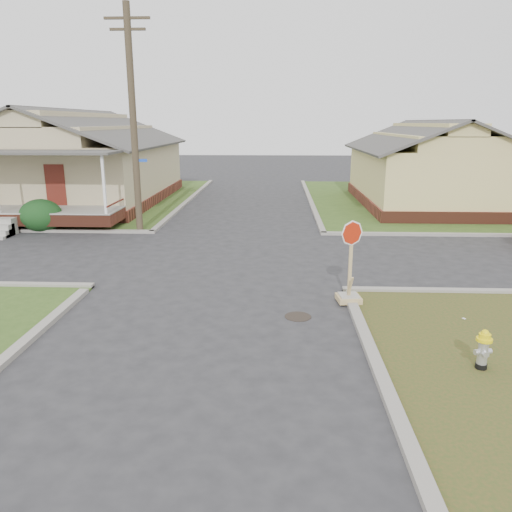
{
  "coord_description": "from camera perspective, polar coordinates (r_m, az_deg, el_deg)",
  "views": [
    {
      "loc": [
        1.68,
        -11.74,
        4.53
      ],
      "look_at": [
        1.12,
        1.0,
        1.1
      ],
      "focal_mm": 35.0,
      "sensor_mm": 36.0,
      "label": 1
    }
  ],
  "objects": [
    {
      "name": "utility_pole",
      "position": [
        21.46,
        -13.87,
        14.99
      ],
      "size": [
        1.8,
        0.28,
        9.0
      ],
      "color": "#3C3022",
      "rests_on": "ground"
    },
    {
      "name": "corner_house",
      "position": [
        30.81,
        -20.08,
        9.98
      ],
      "size": [
        10.1,
        15.5,
        5.3
      ],
      "color": "brown",
      "rests_on": "ground"
    },
    {
      "name": "side_house_yellow",
      "position": [
        29.53,
        19.16,
        9.7
      ],
      "size": [
        7.6,
        11.6,
        4.7
      ],
      "color": "brown",
      "rests_on": "ground"
    },
    {
      "name": "stop_sign",
      "position": [
        13.02,
        10.62,
        -3.2
      ],
      "size": [
        0.6,
        0.59,
        2.13
      ],
      "rotation": [
        0.0,
        0.0,
        0.12
      ],
      "color": "tan",
      "rests_on": "ground"
    },
    {
      "name": "manhole",
      "position": [
        12.12,
        4.82,
        -6.91
      ],
      "size": [
        0.64,
        0.64,
        0.01
      ],
      "primitive_type": "cylinder",
      "color": "black",
      "rests_on": "ground"
    },
    {
      "name": "verge_far_left",
      "position": [
        33.47,
        -23.66,
        6.07
      ],
      "size": [
        19.0,
        19.0,
        0.05
      ],
      "primitive_type": "cube",
      "color": "#344F1C",
      "rests_on": "ground"
    },
    {
      "name": "curbs",
      "position": [
        17.42,
        -3.11,
        -0.04
      ],
      "size": [
        80.0,
        40.0,
        0.12
      ],
      "primitive_type": null,
      "color": "gray",
      "rests_on": "ground"
    },
    {
      "name": "hedge_right",
      "position": [
        23.23,
        -23.37,
        4.26
      ],
      "size": [
        1.63,
        1.33,
        1.24
      ],
      "primitive_type": "ellipsoid",
      "color": "#133614",
      "rests_on": "verge_far_left"
    },
    {
      "name": "fire_hydrant",
      "position": [
        10.34,
        24.55,
        -9.47
      ],
      "size": [
        0.29,
        0.29,
        0.78
      ],
      "rotation": [
        0.0,
        0.0,
        0.19
      ],
      "color": "black",
      "rests_on": "ground"
    },
    {
      "name": "ground",
      "position": [
        12.69,
        -5.29,
        -5.92
      ],
      "size": [
        120.0,
        120.0,
        0.0
      ],
      "primitive_type": "plane",
      "color": "#28282A",
      "rests_on": "ground"
    }
  ]
}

